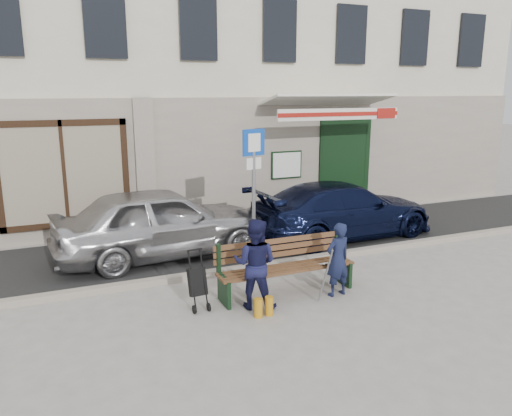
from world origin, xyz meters
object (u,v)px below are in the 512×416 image
parking_sign (254,176)px  stroller (198,283)px  car_navy (343,210)px  man (338,259)px  car_silver (162,222)px  woman (255,264)px  bench (284,268)px

parking_sign → stroller: size_ratio=2.83×
car_navy → parking_sign: 3.09m
parking_sign → man: (0.73, -1.88, -1.16)m
car_silver → stroller: bearing=173.6°
car_silver → woman: car_silver is taller
car_silver → bench: 3.10m
car_navy → man: 3.50m
car_silver → woman: 3.14m
stroller → car_navy: bearing=25.9°
car_navy → woman: woman is taller
woman → car_silver: bearing=-38.7°
car_navy → stroller: (-4.25, -2.49, -0.23)m
parking_sign → woman: bearing=-126.6°
car_silver → parking_sign: 2.23m
car_navy → stroller: bearing=116.8°
woman → bench: bearing=-118.3°
car_silver → stroller: size_ratio=4.61×
car_silver → woman: size_ratio=3.00×
car_silver → man: size_ratio=3.45×
car_navy → parking_sign: size_ratio=1.68×
parking_sign → woman: (-0.72, -1.78, -1.07)m
car_silver → stroller: car_silver is taller
car_silver → parking_sign: size_ratio=1.63×
car_navy → parking_sign: parking_sign is taller
car_silver → parking_sign: parking_sign is taller
parking_sign → man: 2.33m
parking_sign → car_silver: bearing=126.1°
car_silver → car_navy: size_ratio=0.97×
stroller → car_silver: bearing=84.4°
man → parking_sign: bearing=-77.3°
car_silver → man: (2.25, -3.13, -0.11)m
bench → woman: size_ratio=1.65×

